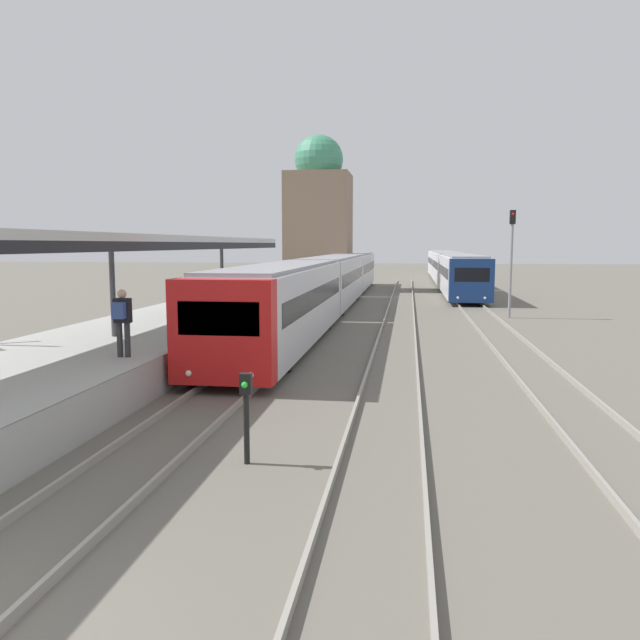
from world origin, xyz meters
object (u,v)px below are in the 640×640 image
object	(u,v)px
person_on_platform	(122,317)
signal_post_near	(246,407)
train_near	(332,279)
signal_mast_far	(511,251)
train_far	(449,267)

from	to	relation	value
person_on_platform	signal_post_near	distance (m)	6.02
train_near	signal_post_near	size ratio (longest dim) A/B	28.43
signal_post_near	signal_mast_far	size ratio (longest dim) A/B	0.29
train_far	signal_mast_far	size ratio (longest dim) A/B	7.79
train_near	train_far	size ratio (longest dim) A/B	1.06
person_on_platform	train_near	world-z (taller)	train_near
person_on_platform	signal_mast_far	bearing A→B (deg)	56.92
person_on_platform	train_near	size ratio (longest dim) A/B	0.04
train_far	signal_post_near	xyz separation A→B (m)	(-6.42, -49.08, -0.68)
signal_post_near	person_on_platform	bearing A→B (deg)	135.05
person_on_platform	signal_post_near	xyz separation A→B (m)	(4.20, -4.20, -0.99)
person_on_platform	signal_mast_far	xyz separation A→B (m)	(12.03, 18.47, 1.42)
person_on_platform	train_near	xyz separation A→B (m)	(2.33, 22.76, -0.30)
signal_post_near	train_far	bearing A→B (deg)	82.54
train_near	person_on_platform	bearing A→B (deg)	-95.86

